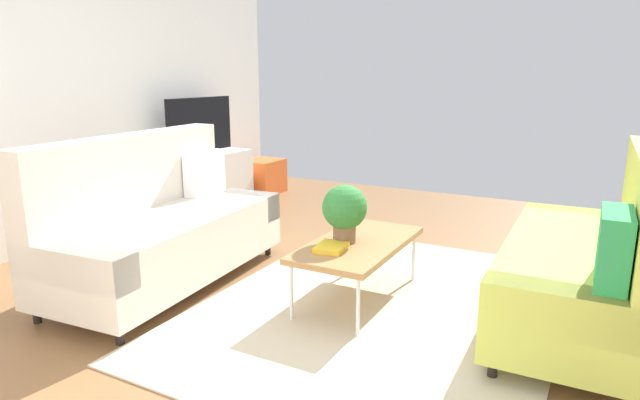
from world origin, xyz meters
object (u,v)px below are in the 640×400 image
at_px(couch_green, 593,260).
at_px(tv_console, 202,183).
at_px(bottle_2, 201,148).
at_px(coffee_table, 358,245).
at_px(potted_plant, 345,210).
at_px(tv, 200,127).
at_px(table_book_0, 331,247).
at_px(vase_1, 170,153).
at_px(vase_0, 159,154).
at_px(storage_trunk, 264,177).
at_px(bottle_1, 195,150).
at_px(couch_beige, 161,225).
at_px(bottle_0, 189,151).

height_order(couch_green, tv_console, couch_green).
distance_m(couch_green, bottle_2, 4.15).
bearing_deg(tv_console, couch_green, -105.88).
relative_size(couch_green, bottle_2, 11.85).
relative_size(coffee_table, potted_plant, 2.79).
height_order(tv, table_book_0, tv).
relative_size(potted_plant, vase_1, 2.77).
bearing_deg(table_book_0, tv, 56.26).
bearing_deg(vase_0, table_book_0, -112.99).
relative_size(coffee_table, table_book_0, 4.58).
xyz_separation_m(tv_console, potted_plant, (-1.49, -2.53, 0.33)).
bearing_deg(storage_trunk, tv_console, 174.81).
xyz_separation_m(tv, bottle_2, (-0.02, -0.02, -0.23)).
bearing_deg(vase_1, bottle_1, -17.45).
bearing_deg(coffee_table, storage_trunk, 44.70).
relative_size(couch_beige, bottle_1, 12.35).
xyz_separation_m(vase_0, bottle_0, (0.36, -0.09, -0.01)).
relative_size(vase_0, vase_1, 1.15).
relative_size(vase_0, bottle_2, 1.02).
distance_m(tv, vase_1, 0.48).
bearing_deg(bottle_2, table_book_0, -123.61).
bearing_deg(tv, tv_console, 90.00).
bearing_deg(bottle_1, coffee_table, -117.04).
height_order(couch_green, vase_0, couch_green).
bearing_deg(tv, bottle_2, -136.38).
xyz_separation_m(bottle_1, bottle_2, (0.10, 0.00, 0.00)).
relative_size(couch_green, bottle_0, 12.69).
bearing_deg(bottle_2, couch_green, -105.75).
relative_size(couch_beige, bottle_0, 12.98).
xyz_separation_m(coffee_table, vase_0, (0.85, 2.66, 0.33)).
bearing_deg(bottle_0, vase_1, 155.07).
bearing_deg(potted_plant, vase_1, 67.26).
bearing_deg(couch_green, coffee_table, 100.34).
distance_m(tv, bottle_2, 0.23).
xyz_separation_m(coffee_table, bottle_1, (1.31, 2.57, 0.33)).
bearing_deg(potted_plant, couch_green, -77.03).
bearing_deg(table_book_0, vase_1, 63.88).
distance_m(potted_plant, vase_0, 2.74).
xyz_separation_m(table_book_0, bottle_0, (1.46, 2.48, 0.28)).
height_order(coffee_table, vase_1, vase_1).
relative_size(couch_green, vase_0, 11.67).
xyz_separation_m(couch_beige, couch_green, (0.68, -2.84, 0.00)).
bearing_deg(tv_console, coffee_table, -118.81).
distance_m(couch_beige, coffee_table, 1.47).
distance_m(couch_green, vase_0, 4.13).
distance_m(couch_green, coffee_table, 1.45).
distance_m(tv_console, potted_plant, 2.95).
distance_m(tv_console, bottle_1, 0.42).
height_order(coffee_table, bottle_2, bottle_2).
relative_size(storage_trunk, table_book_0, 2.17).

